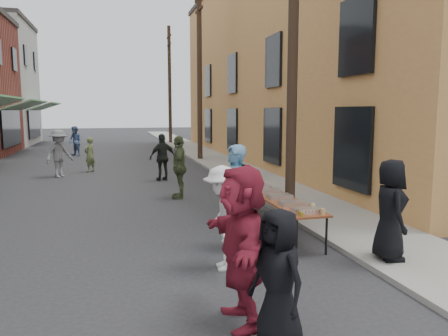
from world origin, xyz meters
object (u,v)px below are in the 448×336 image
serving_table (274,197)px  server (390,210)px  catering_tray_sausage (307,210)px  guest_front_a (278,279)px  guest_front_c (235,184)px  utility_pole_near (293,33)px  utility_pole_mid (200,73)px  utility_pole_far (170,86)px

serving_table → server: (1.07, -2.59, 0.24)m
catering_tray_sausage → server: bearing=-41.2°
guest_front_a → guest_front_c: 5.38m
guest_front_c → server: guest_front_c is taller
utility_pole_near → catering_tray_sausage: (-1.01, -3.15, -3.71)m
utility_pole_mid → guest_front_c: size_ratio=4.97×
utility_pole_far → guest_front_c: utility_pole_far is taller
utility_pole_near → serving_table: bearing=-123.8°
catering_tray_sausage → utility_pole_far: bearing=87.9°
serving_table → utility_pole_mid: bearing=85.7°
catering_tray_sausage → guest_front_a: 3.37m
utility_pole_far → catering_tray_sausage: 27.42m
utility_pole_near → guest_front_c: 4.05m
utility_pole_far → serving_table: bearing=-92.3°
utility_pole_far → catering_tray_sausage: (-1.01, -27.15, -3.71)m
utility_pole_near → utility_pole_far: bearing=90.0°
utility_pole_mid → catering_tray_sausage: 15.63m
serving_table → guest_front_c: (-0.69, 0.71, 0.19)m
utility_pole_near → server: bearing=-89.0°
utility_pole_near → catering_tray_sausage: bearing=-107.7°
utility_pole_far → guest_front_a: 30.42m
guest_front_c → serving_table: bearing=68.0°
utility_pole_mid → utility_pole_near: bearing=-90.0°
catering_tray_sausage → utility_pole_near: bearing=72.3°
catering_tray_sausage → server: (1.07, -0.94, 0.16)m
utility_pole_near → catering_tray_sausage: size_ratio=18.00×
utility_pole_mid → guest_front_a: utility_pole_mid is taller
utility_pole_mid → guest_front_a: bearing=-98.5°
serving_table → guest_front_a: bearing=-110.3°
serving_table → guest_front_a: size_ratio=2.56×
catering_tray_sausage → guest_front_a: guest_front_a is taller
server → utility_pole_far: bearing=14.5°
catering_tray_sausage → guest_front_c: guest_front_c is taller
utility_pole_far → guest_front_a: size_ratio=5.76×
serving_table → server: size_ratio=2.35×
utility_pole_far → guest_front_c: 25.11m
utility_pole_mid → server: size_ratio=5.29×
utility_pole_mid → serving_table: bearing=-94.3°
utility_pole_far → catering_tray_sausage: size_ratio=18.00×
catering_tray_sausage → guest_front_a: size_ratio=0.32×
serving_table → server: bearing=-67.5°
utility_pole_far → catering_tray_sausage: bearing=-92.1°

